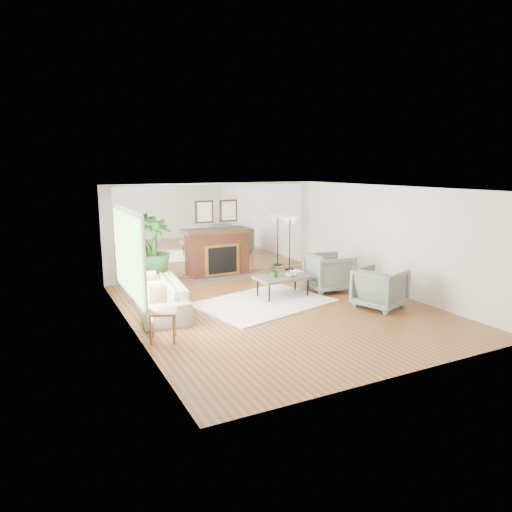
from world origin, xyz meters
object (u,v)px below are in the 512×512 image
sofa (159,297)px  floor_lamp (290,225)px  armchair_back (329,272)px  armchair_front (380,288)px  coffee_table (283,278)px  fireplace (220,252)px  potted_ficus (153,251)px  side_table (163,315)px

sofa → floor_lamp: bearing=122.6°
armchair_back → armchair_front: size_ratio=1.06×
coffee_table → armchair_back: size_ratio=1.29×
floor_lamp → armchair_back: bearing=-97.7°
fireplace → floor_lamp: (2.10, -0.16, 0.64)m
potted_ficus → floor_lamp: 4.03m
floor_lamp → fireplace: bearing=175.7°
sofa → armchair_front: bearing=73.4°
armchair_back → coffee_table: bearing=98.5°
armchair_back → armchair_front: 1.61m
fireplace → potted_ficus: bearing=-166.1°
floor_lamp → armchair_front: bearing=-92.4°
armchair_front → armchair_back: bearing=-13.2°
potted_ficus → coffee_table: bearing=-40.8°
armchair_front → fireplace: bearing=6.4°
armchair_back → armchair_front: bearing=-166.5°
armchair_front → floor_lamp: 4.07m
armchair_back → floor_lamp: 2.54m
sofa → side_table: 1.59m
floor_lamp → coffee_table: bearing=-123.8°
fireplace → coffee_table: 2.60m
potted_ficus → floor_lamp: (4.01, 0.31, 0.36)m
coffee_table → potted_ficus: bearing=139.2°
potted_ficus → sofa: bearing=-101.8°
side_table → floor_lamp: floor_lamp is taller
coffee_table → potted_ficus: (-2.41, 2.08, 0.48)m
coffee_table → armchair_back: armchair_back is taller
armchair_front → floor_lamp: floor_lamp is taller
coffee_table → side_table: side_table is taller
sofa → potted_ficus: bearing=173.8°
armchair_back → armchair_front: armchair_back is taller
side_table → floor_lamp: size_ratio=0.40×
armchair_back → side_table: 4.65m
coffee_table → floor_lamp: (1.60, 2.39, 0.84)m
sofa → side_table: sofa is taller
fireplace → side_table: bearing=-123.9°
fireplace → armchair_front: fireplace is taller
fireplace → side_table: 4.76m
coffee_table → floor_lamp: 2.99m
fireplace → coffee_table: (0.50, -2.55, -0.21)m
armchair_front → potted_ficus: size_ratio=0.53×
fireplace → sofa: bearing=-133.8°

